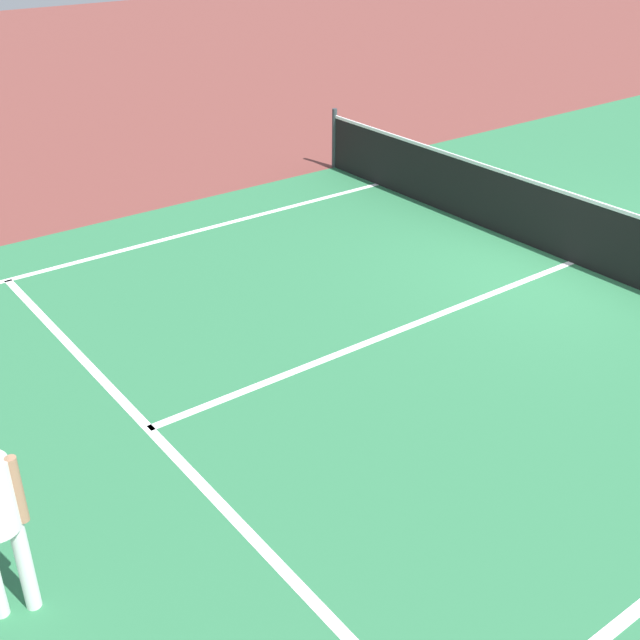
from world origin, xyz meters
TOP-DOWN VIEW (x-y plane):
  - ground_plane at (0.00, 0.00)m, footprint 60.00×60.00m
  - court_surface_inbounds at (0.00, 0.00)m, footprint 10.62×24.40m
  - line_sideline_left at (-4.11, -5.95)m, footprint 0.10×11.89m
  - line_service_near at (0.00, -6.40)m, footprint 8.22×0.10m
  - line_center_service at (0.00, -3.20)m, footprint 0.10×6.40m
  - net at (0.00, 0.00)m, footprint 10.76×0.09m

SIDE VIEW (x-z plane):
  - ground_plane at x=0.00m, z-range 0.00..0.00m
  - court_surface_inbounds at x=0.00m, z-range 0.00..0.00m
  - line_sideline_left at x=-4.11m, z-range 0.00..0.01m
  - line_service_near at x=0.00m, z-range 0.00..0.01m
  - line_center_service at x=0.00m, z-range 0.00..0.01m
  - net at x=0.00m, z-range -0.04..1.03m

